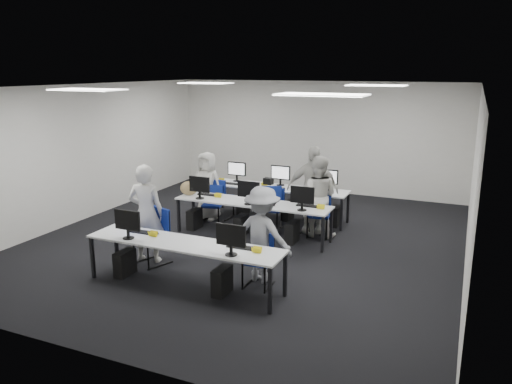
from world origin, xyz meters
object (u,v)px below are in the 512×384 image
at_px(chair_0, 153,246).
at_px(chair_5, 221,205).
at_px(chair_7, 313,218).
at_px(student_0, 146,213).
at_px(desk_front, 184,246).
at_px(student_2, 207,186).
at_px(chair_2, 213,212).
at_px(chair_1, 259,270).
at_px(student_1, 318,196).
at_px(photographer, 262,235).
at_px(chair_3, 273,216).
at_px(chair_4, 319,223).
at_px(student_3, 312,189).
at_px(chair_6, 272,212).
at_px(desk_mid, 252,204).

bearing_deg(chair_0, chair_5, 113.78).
distance_m(chair_7, student_0, 3.55).
distance_m(desk_front, chair_7, 3.58).
relative_size(chair_0, chair_5, 1.04).
height_order(desk_front, student_2, student_2).
xyz_separation_m(desk_front, chair_2, (-1.16, 3.06, -0.42)).
relative_size(chair_1, chair_7, 0.88).
relative_size(chair_5, student_1, 0.56).
relative_size(chair_7, photographer, 0.60).
bearing_deg(chair_3, desk_front, -92.04).
distance_m(desk_front, chair_4, 3.44).
bearing_deg(chair_7, chair_5, 174.35).
height_order(student_0, photographer, student_0).
bearing_deg(photographer, chair_4, -86.59).
xyz_separation_m(student_0, photographer, (2.19, 0.01, -0.09)).
bearing_deg(student_2, chair_5, 42.16).
xyz_separation_m(student_2, student_3, (2.41, 0.11, 0.14)).
distance_m(student_1, student_3, 0.31).
distance_m(chair_7, photographer, 2.75).
distance_m(chair_7, student_1, 0.58).
xyz_separation_m(student_1, photographer, (-0.16, -2.50, -0.05)).
relative_size(chair_3, student_2, 0.55).
height_order(chair_0, chair_7, chair_0).
bearing_deg(chair_5, chair_1, -55.46).
bearing_deg(chair_4, photographer, -100.63).
relative_size(chair_6, student_2, 0.60).
xyz_separation_m(student_1, student_2, (-2.60, 0.13, -0.06)).
distance_m(desk_front, chair_1, 1.22).
relative_size(student_1, student_2, 1.08).
relative_size(desk_front, chair_4, 3.67).
height_order(student_0, student_3, student_3).
bearing_deg(desk_mid, student_3, 40.22).
distance_m(chair_6, student_1, 1.26).
xyz_separation_m(chair_1, chair_3, (-0.87, 2.80, 0.00)).
xyz_separation_m(chair_1, student_2, (-2.47, 2.85, 0.50)).
xyz_separation_m(desk_front, student_2, (-1.43, 3.33, 0.09)).
height_order(desk_mid, chair_0, chair_0).
bearing_deg(student_0, chair_1, 162.16).
distance_m(chair_4, student_2, 2.69).
distance_m(desk_front, student_2, 3.62).
xyz_separation_m(desk_front, student_3, (0.99, 3.43, 0.22)).
xyz_separation_m(desk_mid, chair_1, (1.04, -2.12, -0.42)).
bearing_deg(desk_front, student_2, 113.22).
bearing_deg(chair_6, photographer, -90.13).
relative_size(student_0, student_3, 0.97).
xyz_separation_m(chair_0, chair_3, (1.19, 2.66, -0.04)).
relative_size(chair_2, photographer, 0.54).
bearing_deg(chair_0, chair_3, 86.15).
xyz_separation_m(chair_1, student_3, (-0.06, 2.95, 0.64)).
bearing_deg(student_2, chair_2, -43.02).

